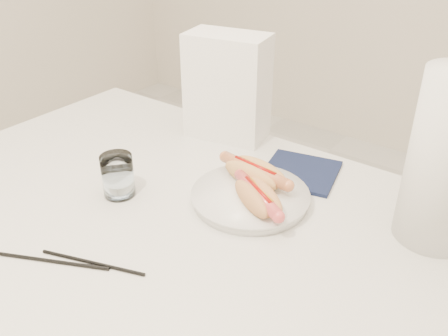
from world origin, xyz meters
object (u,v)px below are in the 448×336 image
Objects in this scene: hotdog_left at (255,173)px; hotdog_right at (258,197)px; plate at (250,198)px; water_glass at (118,176)px; table at (174,236)px; napkin_box at (227,87)px.

hotdog_right is at bearing -45.36° from hotdog_left.
plate is 0.27m from water_glass.
hotdog_left reaches higher than table.
water_glass is (-0.13, -0.02, 0.10)m from table.
table is at bearing -82.26° from napkin_box.
water_glass is at bearing -172.39° from table.
hotdog_left is (-0.02, 0.04, 0.03)m from plate.
hotdog_right is (0.03, -0.03, 0.03)m from plate.
table is 5.31× the size of plate.
table is 0.40m from napkin_box.
water_glass is 0.35× the size of napkin_box.
hotdog_right is 0.58× the size of napkin_box.
hotdog_left is 1.91× the size of water_glass.
hotdog_left is 0.28m from water_glass.
napkin_box is (-0.20, 0.18, 0.09)m from hotdog_left.
plate is at bearing -59.65° from hotdog_left.
plate is at bearing -56.38° from napkin_box.
napkin_box reaches higher than plate.
table is 0.17m from water_glass.
hotdog_left reaches higher than hotdog_right.
hotdog_left is at bearing 39.98° from water_glass.
plate is 1.53× the size of hotdog_right.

